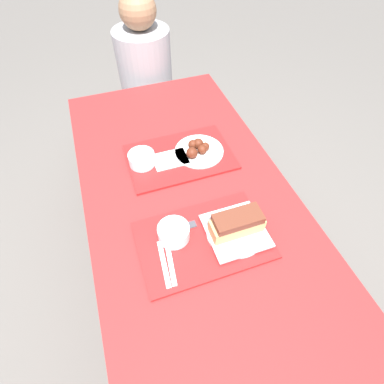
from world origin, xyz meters
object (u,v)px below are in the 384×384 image
at_px(tray_near, 203,240).
at_px(bowl_coleslaw_far, 142,158).
at_px(brisket_sandwich_plate, 236,226).
at_px(person_seated_across, 145,65).
at_px(bowl_coleslaw_near, 174,232).
at_px(wings_plate_far, 198,149).
at_px(tray_far, 180,157).

relative_size(tray_near, bowl_coleslaw_far, 4.09).
relative_size(brisket_sandwich_plate, person_seated_across, 0.30).
distance_m(bowl_coleslaw_near, bowl_coleslaw_far, 0.39).
bearing_deg(wings_plate_far, tray_far, 176.64).
bearing_deg(tray_far, tray_near, -96.64).
distance_m(brisket_sandwich_plate, person_seated_across, 1.28).
bearing_deg(tray_near, bowl_coleslaw_far, 104.98).
bearing_deg(bowl_coleslaw_far, person_seated_across, 76.16).
bearing_deg(tray_near, tray_far, 83.36).
relative_size(tray_far, bowl_coleslaw_near, 4.09).
height_order(tray_near, wings_plate_far, wings_plate_far).
bearing_deg(wings_plate_far, brisket_sandwich_plate, -91.98).
bearing_deg(person_seated_across, wings_plate_far, -87.14).
bearing_deg(person_seated_across, bowl_coleslaw_near, -98.50).
distance_m(bowl_coleslaw_far, person_seated_across, 0.86).
height_order(brisket_sandwich_plate, person_seated_across, person_seated_across).
bearing_deg(person_seated_across, brisket_sandwich_plate, -88.77).
xyz_separation_m(bowl_coleslaw_near, wings_plate_far, (0.23, 0.38, -0.01)).
bearing_deg(bowl_coleslaw_near, person_seated_across, 81.50).
bearing_deg(brisket_sandwich_plate, person_seated_across, 91.23).
bearing_deg(tray_far, wings_plate_far, -3.36).
distance_m(tray_far, brisket_sandwich_plate, 0.44).
bearing_deg(bowl_coleslaw_near, brisket_sandwich_plate, -14.61).
bearing_deg(wings_plate_far, bowl_coleslaw_far, 176.74).
xyz_separation_m(bowl_coleslaw_near, person_seated_across, (0.18, 1.23, -0.04)).
bearing_deg(bowl_coleslaw_far, wings_plate_far, -3.26).
relative_size(bowl_coleslaw_near, person_seated_across, 0.16).
xyz_separation_m(brisket_sandwich_plate, person_seated_across, (-0.03, 1.28, -0.04)).
bearing_deg(tray_near, wings_plate_far, 72.58).
height_order(brisket_sandwich_plate, wings_plate_far, brisket_sandwich_plate).
bearing_deg(bowl_coleslaw_near, tray_near, -24.84).
distance_m(brisket_sandwich_plate, bowl_coleslaw_far, 0.50).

